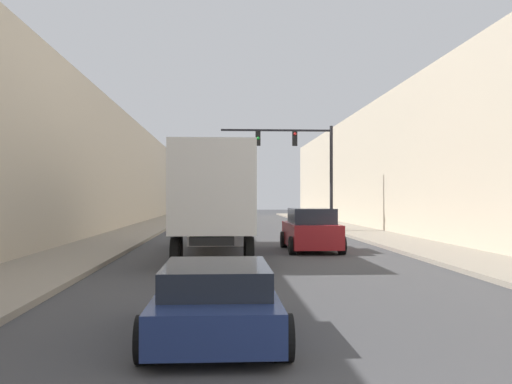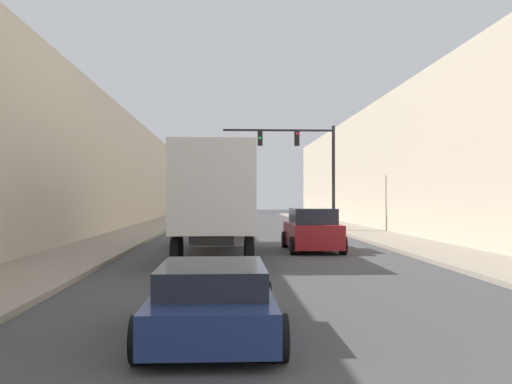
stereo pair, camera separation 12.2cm
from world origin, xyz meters
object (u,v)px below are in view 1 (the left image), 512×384
(suv_car, at_px, (311,231))
(traffic_signal_gantry, at_px, (305,158))
(semi_truck, at_px, (215,198))
(sedan_car, at_px, (216,300))

(suv_car, height_order, traffic_signal_gantry, traffic_signal_gantry)
(semi_truck, height_order, sedan_car, semi_truck)
(semi_truck, distance_m, traffic_signal_gantry, 14.29)
(sedan_car, bearing_deg, suv_car, 75.37)
(semi_truck, xyz_separation_m, traffic_signal_gantry, (5.42, 12.99, 2.45))
(semi_truck, xyz_separation_m, suv_car, (3.94, 1.23, -1.35))
(semi_truck, relative_size, sedan_car, 2.87)
(semi_truck, bearing_deg, traffic_signal_gantry, 67.34)
(sedan_car, relative_size, suv_car, 0.95)
(semi_truck, distance_m, sedan_car, 13.14)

